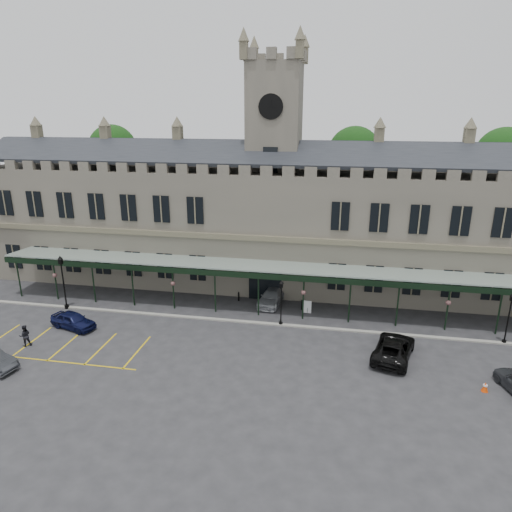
% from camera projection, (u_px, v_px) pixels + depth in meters
% --- Properties ---
extents(ground, '(140.00, 140.00, 0.00)m').
position_uv_depth(ground, '(242.00, 355.00, 34.55)').
color(ground, '#29292B').
extents(station_building, '(60.00, 10.36, 17.30)m').
position_uv_depth(station_building, '(273.00, 223.00, 47.46)').
color(station_building, '#5B564B').
rests_on(station_building, ground).
extents(clock_tower, '(5.60, 5.60, 24.80)m').
position_uv_depth(clock_tower, '(274.00, 158.00, 45.50)').
color(clock_tower, '#5B564B').
rests_on(clock_tower, ground).
extents(canopy, '(50.00, 4.10, 4.30)m').
position_uv_depth(canopy, '(259.00, 289.00, 40.80)').
color(canopy, '#8C9E93').
rests_on(canopy, ground).
extents(kerb, '(60.00, 0.40, 0.12)m').
position_uv_depth(kerb, '(255.00, 323.00, 39.68)').
color(kerb, gray).
rests_on(kerb, ground).
extents(parking_markings, '(16.00, 6.00, 0.01)m').
position_uv_depth(parking_markings, '(62.00, 348.00, 35.58)').
color(parking_markings, gold).
rests_on(parking_markings, ground).
extents(tree_behind_left, '(6.00, 6.00, 16.00)m').
position_uv_depth(tree_behind_left, '(113.00, 150.00, 57.84)').
color(tree_behind_left, '#332314').
rests_on(tree_behind_left, ground).
extents(tree_behind_mid, '(6.00, 6.00, 16.00)m').
position_uv_depth(tree_behind_mid, '(354.00, 154.00, 52.64)').
color(tree_behind_mid, '#332314').
rests_on(tree_behind_mid, ground).
extents(tree_behind_right, '(6.00, 6.00, 16.00)m').
position_uv_depth(tree_behind_right, '(503.00, 157.00, 49.86)').
color(tree_behind_right, '#332314').
rests_on(tree_behind_right, ground).
extents(lamp_post_left, '(0.49, 0.49, 5.17)m').
position_uv_depth(lamp_post_left, '(63.00, 278.00, 41.75)').
color(lamp_post_left, black).
rests_on(lamp_post_left, ground).
extents(lamp_post_mid, '(0.39, 0.39, 4.13)m').
position_uv_depth(lamp_post_mid, '(281.00, 299.00, 38.61)').
color(lamp_post_mid, black).
rests_on(lamp_post_mid, ground).
extents(lamp_post_right, '(0.41, 0.41, 4.34)m').
position_uv_depth(lamp_post_right, '(509.00, 314.00, 35.49)').
color(lamp_post_right, black).
rests_on(lamp_post_right, ground).
extents(traffic_cone, '(0.43, 0.43, 0.68)m').
position_uv_depth(traffic_cone, '(485.00, 387.00, 30.02)').
color(traffic_cone, '#E64107').
rests_on(traffic_cone, ground).
extents(sign_board, '(0.70, 0.08, 1.20)m').
position_uv_depth(sign_board, '(307.00, 307.00, 41.54)').
color(sign_board, black).
rests_on(sign_board, ground).
extents(bollard_left, '(0.16, 0.16, 0.88)m').
position_uv_depth(bollard_left, '(239.00, 297.00, 44.22)').
color(bollard_left, black).
rests_on(bollard_left, ground).
extents(bollard_right, '(0.17, 0.17, 0.96)m').
position_uv_depth(bollard_right, '(302.00, 305.00, 42.27)').
color(bollard_right, black).
rests_on(bollard_right, ground).
extents(car_left_a, '(4.45, 2.78, 1.41)m').
position_uv_depth(car_left_a, '(73.00, 320.00, 38.62)').
color(car_left_a, '#0B0F33').
rests_on(car_left_a, ground).
extents(car_taxi, '(2.52, 4.96, 1.38)m').
position_uv_depth(car_taxi, '(272.00, 297.00, 43.56)').
color(car_taxi, '#A6A8AE').
rests_on(car_taxi, ground).
extents(car_van, '(3.93, 6.04, 1.55)m').
position_uv_depth(car_van, '(394.00, 348.00, 34.02)').
color(car_van, black).
rests_on(car_van, ground).
extents(person_b, '(1.08, 1.05, 1.76)m').
position_uv_depth(person_b, '(25.00, 336.00, 35.67)').
color(person_b, black).
rests_on(person_b, ground).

